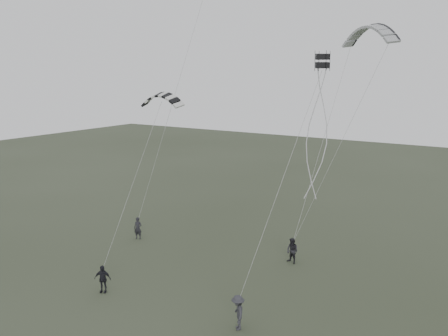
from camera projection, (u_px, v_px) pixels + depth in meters
The scene contains 8 objects.
ground at pixel (167, 289), 27.02m from camera, with size 140.00×140.00×0.00m, color #303826.
flyer_left at pixel (138, 228), 35.13m from camera, with size 0.65×0.43×1.79m, color black.
flyer_right at pixel (292, 251), 30.53m from camera, with size 0.88×0.69×1.82m, color black.
flyer_center at pixel (103, 279), 26.43m from camera, with size 1.01×0.42×1.72m, color black.
flyer_far at pixel (238, 312), 22.52m from camera, with size 1.21×0.69×1.87m, color #2B2B30.
kite_pale_large at pixel (370, 26), 29.22m from camera, with size 4.56×1.03×1.82m, color #97999B, non-canonical shape.
kite_striped at pixel (161, 94), 31.49m from camera, with size 3.40×0.85×1.30m, color black, non-canonical shape.
kite_box at pixel (322, 61), 23.18m from camera, with size 0.71×0.71×0.75m, color black, non-canonical shape.
Camera 1 is at (16.17, -19.26, 12.89)m, focal length 35.00 mm.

